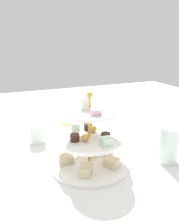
% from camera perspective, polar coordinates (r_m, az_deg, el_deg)
% --- Properties ---
extents(ground_plane, '(2.40, 2.40, 0.00)m').
position_cam_1_polar(ground_plane, '(0.75, 0.00, -13.48)').
color(ground_plane, silver).
extents(tiered_serving_stand, '(0.27, 0.27, 0.25)m').
position_cam_1_polar(tiered_serving_stand, '(0.72, -0.01, -8.38)').
color(tiered_serving_stand, white).
rests_on(tiered_serving_stand, ground_plane).
extents(water_glass_tall_right, '(0.07, 0.07, 0.13)m').
position_cam_1_polar(water_glass_tall_right, '(0.78, 20.27, -8.18)').
color(water_glass_tall_right, silver).
rests_on(water_glass_tall_right, ground_plane).
extents(water_glass_short_left, '(0.06, 0.06, 0.08)m').
position_cam_1_polar(water_glass_short_left, '(0.90, -13.71, -5.59)').
color(water_glass_short_left, silver).
rests_on(water_glass_short_left, ground_plane).
extents(teacup_with_saucer, '(0.09, 0.09, 0.05)m').
position_cam_1_polar(teacup_with_saucer, '(0.98, -6.11, -4.06)').
color(teacup_with_saucer, white).
rests_on(teacup_with_saucer, ground_plane).
extents(butter_knife_right, '(0.15, 0.10, 0.00)m').
position_cam_1_polar(butter_knife_right, '(1.02, 7.36, -4.61)').
color(butter_knife_right, silver).
rests_on(butter_knife_right, ground_plane).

